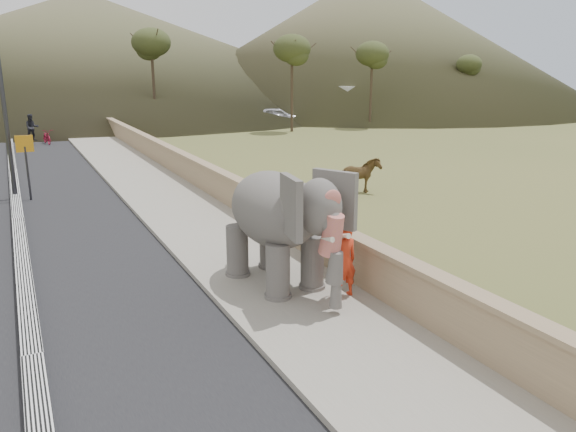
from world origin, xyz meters
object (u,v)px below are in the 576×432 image
Objects in this scene: cow at (359,176)px; motorcyclist at (40,133)px; elephant_and_man at (275,226)px; lamppost at (8,64)px.

cow is 0.86× the size of motorcyclist.
elephant_and_man is 28.38m from motorcyclist.
lamppost reaches higher than elephant_and_man.
cow is at bearing 46.19° from elephant_and_man.
lamppost is at bearing -95.21° from motorcyclist.
motorcyclist is (1.47, 16.16, -4.12)m from lamppost.
elephant_and_man is 1.99× the size of motorcyclist.
lamppost is 13.36m from elephant_and_man.
cow is at bearing -22.33° from lamppost.
motorcyclist is (-10.18, 20.95, 0.05)m from cow.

